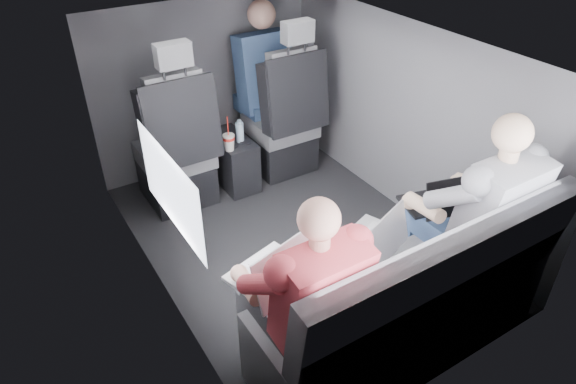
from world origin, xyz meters
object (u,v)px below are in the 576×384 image
rear_bench (407,307)px  passenger_rear_right (472,214)px  soda_cup (229,142)px  laptop_silver (376,237)px  front_seat_right (284,126)px  water_bottle (240,132)px  front_seat_left (177,156)px  laptop_white (274,272)px  laptop_black (438,201)px  passenger_front_right (263,73)px  passenger_rear_left (302,296)px  center_console (233,161)px

rear_bench → passenger_rear_right: 0.60m
soda_cup → laptop_silver: bearing=-88.4°
front_seat_right → water_bottle: bearing=-174.2°
front_seat_left → laptop_silver: front_seat_left is taller
laptop_white → laptop_silver: bearing=-4.7°
laptop_white → laptop_black: (1.05, 0.02, -0.01)m
water_bottle → passenger_front_right: passenger_front_right is taller
laptop_white → passenger_rear_left: 0.18m
laptop_silver → laptop_white: bearing=175.3°
passenger_rear_right → laptop_black: bearing=103.4°
center_console → passenger_front_right: (0.42, 0.22, 0.56)m
soda_cup → passenger_rear_right: bearing=-71.0°
front_seat_left → passenger_rear_right: bearing=-62.6°
center_console → passenger_front_right: passenger_front_right is taller
laptop_white → passenger_rear_right: passenger_rear_right is taller
rear_bench → passenger_rear_left: bearing=170.5°
laptop_white → center_console: bearing=69.9°
laptop_white → front_seat_left: bearing=84.4°
passenger_rear_left → passenger_rear_right: (1.06, -0.00, 0.03)m
rear_bench → passenger_rear_right: passenger_rear_right is taller
front_seat_left → passenger_rear_left: bearing=-94.0°
center_console → passenger_rear_right: (0.49, -1.85, 0.44)m
front_seat_left → laptop_silver: size_ratio=3.30×
front_seat_left → center_console: size_ratio=2.64×
soda_cup → laptop_silver: 1.57m
rear_bench → passenger_rear_right: bearing=11.0°
soda_cup → center_console: bearing=59.3°
water_bottle → laptop_black: 1.63m
soda_cup → front_seat_right: bearing=12.4°
laptop_black → passenger_front_right: bearing=90.8°
laptop_white → passenger_rear_right: bearing=-9.1°
laptop_white → passenger_front_right: 2.15m
laptop_silver → passenger_rear_left: bearing=-166.3°
center_console → water_bottle: (0.03, -0.08, 0.28)m
soda_cup → laptop_black: size_ratio=0.74×
laptop_silver → passenger_rear_left: size_ratio=0.33×
front_seat_right → passenger_front_right: size_ratio=1.41×
front_seat_left → front_seat_right: 0.90m
soda_cup → laptop_silver: laptop_silver is taller
front_seat_right → rear_bench: size_ratio=0.79×
center_console → front_seat_right: bearing=-5.1°
front_seat_right → laptop_black: front_seat_right is taller
center_console → passenger_rear_right: size_ratio=0.38×
rear_bench → soda_cup: (-0.09, 1.78, 0.16)m
front_seat_right → passenger_rear_right: front_seat_right is taller
front_seat_right → laptop_silver: 1.77m
rear_bench → water_bottle: rear_bench is taller
soda_cup → laptop_black: laptop_black is taller
rear_bench → laptop_silver: rear_bench is taller
laptop_white → passenger_front_right: bearing=61.5°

